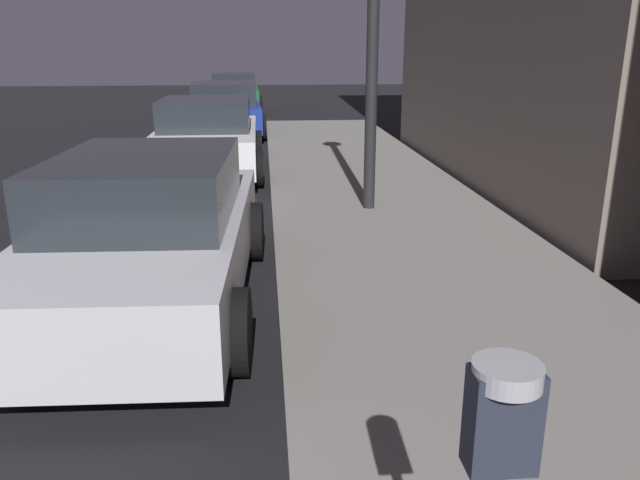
# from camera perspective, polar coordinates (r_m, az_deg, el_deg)

# --- Properties ---
(parking_meter) EXTENTS (0.19, 0.19, 1.38)m
(parking_meter) POSITION_cam_1_polar(r_m,az_deg,el_deg) (1.91, 15.98, -19.79)
(parking_meter) COLOR #59595B
(parking_meter) RESTS_ON sidewalk
(car_silver) EXTENTS (2.07, 4.27, 1.43)m
(car_silver) POSITION_cam_1_polar(r_m,az_deg,el_deg) (5.85, -15.40, 0.61)
(car_silver) COLOR #B7B7BF
(car_silver) RESTS_ON ground
(car_white) EXTENTS (2.08, 4.12, 1.43)m
(car_white) POSITION_cam_1_polar(r_m,az_deg,el_deg) (12.02, -10.32, 9.23)
(car_white) COLOR silver
(car_white) RESTS_ON ground
(car_blue) EXTENTS (2.28, 4.39, 1.43)m
(car_blue) POSITION_cam_1_polar(r_m,az_deg,el_deg) (17.55, -8.79, 11.83)
(car_blue) COLOR navy
(car_blue) RESTS_ON ground
(car_green) EXTENTS (2.10, 4.59, 1.43)m
(car_green) POSITION_cam_1_polar(r_m,az_deg,el_deg) (24.20, -7.88, 13.29)
(car_green) COLOR #19592D
(car_green) RESTS_ON ground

